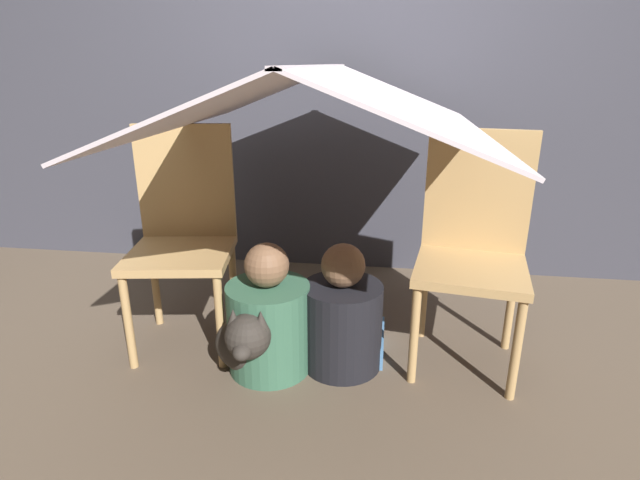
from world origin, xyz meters
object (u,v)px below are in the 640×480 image
chair_right (473,242)px  person_second (342,319)px  chair_left (183,229)px  person_front (269,321)px  dog (256,342)px

chair_right → person_second: bearing=-154.3°
chair_left → chair_right: (1.27, -0.00, 0.00)m
chair_left → person_second: bearing=-21.0°
chair_right → person_front: 0.91m
chair_right → dog: bearing=-151.7°
person_second → chair_left: bearing=167.8°
person_second → dog: (-0.34, -0.15, -0.06)m
chair_right → person_front: bearing=-155.9°
chair_left → dog: bearing=-46.1°
person_front → person_second: (0.30, 0.07, -0.00)m
chair_left → dog: (0.40, -0.31, -0.37)m
chair_left → dog: size_ratio=2.60×
chair_right → person_second: chair_right is taller
chair_left → person_second: (0.74, -0.16, -0.31)m
chair_left → dog: chair_left is taller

